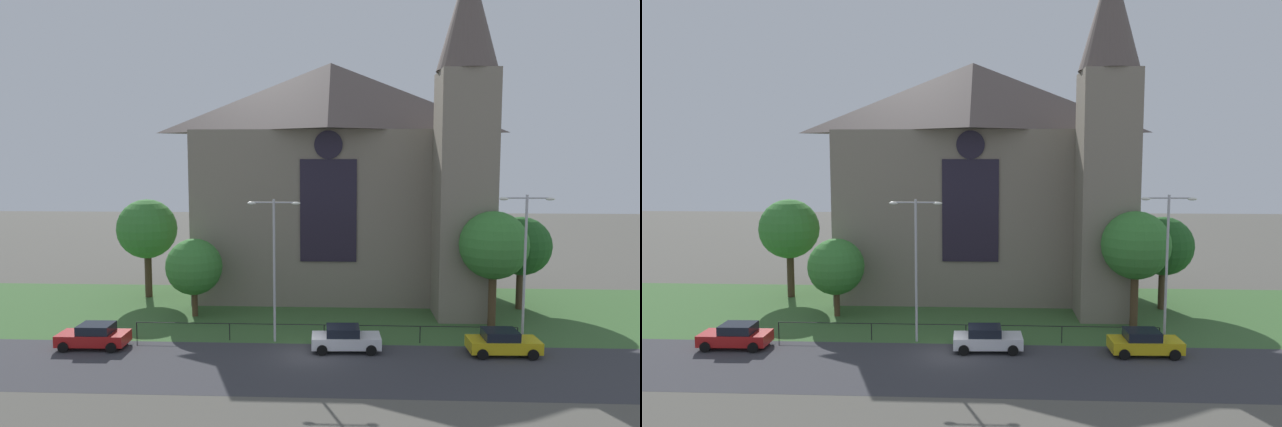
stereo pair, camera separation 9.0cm
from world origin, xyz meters
The scene contains 14 objects.
ground centered at (0.00, 10.00, 0.00)m, with size 160.00×160.00×0.00m, color #56544C.
road_asphalt centered at (0.00, -2.00, 0.00)m, with size 120.00×8.00×0.01m, color #38383D.
grass_verge centered at (0.00, 8.00, 0.00)m, with size 120.00×20.00×0.01m, color #3D6633.
church_building centered at (1.64, 16.18, 10.27)m, with size 23.20×16.20×26.00m.
iron_railing centered at (0.87, 2.50, 0.95)m, with size 24.55×0.07×1.13m.
tree_right_far centered at (15.89, 11.18, 4.94)m, with size 4.55×4.55×7.25m.
tree_left_far centered at (-14.55, 13.55, 5.81)m, with size 5.00×5.00×8.35m.
tree_left_near centered at (-9.02, 7.94, 3.73)m, with size 4.19×4.19×5.84m.
tree_right_near centered at (12.39, 6.01, 5.78)m, with size 4.70×4.70×8.17m.
streetlamp_near centered at (-2.30, 2.40, 5.75)m, with size 3.37×0.26×9.18m.
streetlamp_far centered at (13.37, 2.40, 5.93)m, with size 3.37×0.26×9.51m.
parked_car_red centered at (-13.37, 0.68, 0.74)m, with size 4.24×2.09×1.51m.
parked_car_white centered at (2.23, 0.91, 0.74)m, with size 4.27×2.16×1.51m.
parked_car_yellow centered at (11.65, 0.63, 0.74)m, with size 4.25×2.12×1.51m.
Camera 2 is at (2.32, -32.13, 11.65)m, focal length 31.12 mm.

